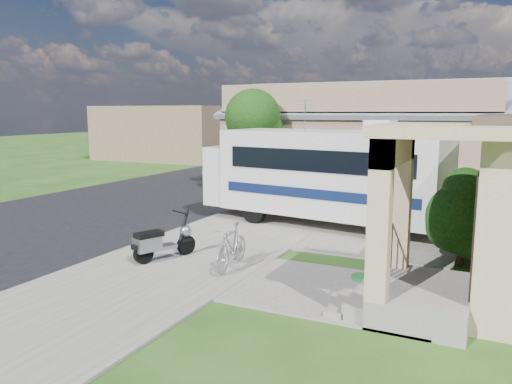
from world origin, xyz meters
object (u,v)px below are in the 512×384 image
at_px(bicycle, 232,249).
at_px(pickup_truck, 248,167).
at_px(garden_hose, 362,282).
at_px(van, 291,153).
at_px(shrub, 466,215).
at_px(scooter, 161,242).
at_px(motorhome, 324,173).

height_order(bicycle, pickup_truck, pickup_truck).
height_order(pickup_truck, garden_hose, pickup_truck).
distance_m(bicycle, van, 22.20).
distance_m(shrub, scooter, 7.28).
relative_size(scooter, bicycle, 0.98).
bearing_deg(scooter, garden_hose, 27.01).
relative_size(scooter, garden_hose, 3.66).
bearing_deg(van, shrub, -49.43).
height_order(shrub, bicycle, shrub).
bearing_deg(pickup_truck, scooter, 106.27).
xyz_separation_m(bicycle, garden_hose, (2.95, 0.25, -0.41)).
bearing_deg(van, scooter, -68.60).
relative_size(motorhome, shrub, 3.40).
height_order(van, garden_hose, van).
xyz_separation_m(pickup_truck, garden_hose, (9.18, -12.93, -0.67)).
bearing_deg(garden_hose, motorhome, 116.58).
bearing_deg(motorhome, pickup_truck, 137.51).
bearing_deg(scooter, bicycle, 27.22).
bearing_deg(motorhome, scooter, -105.10).
height_order(motorhome, shrub, motorhome).
distance_m(scooter, bicycle, 1.86).
bearing_deg(bicycle, garden_hose, -1.41).
bearing_deg(bicycle, pickup_truck, 109.00).
height_order(motorhome, van, motorhome).
bearing_deg(motorhome, van, 122.54).
xyz_separation_m(scooter, garden_hose, (4.80, 0.42, -0.40)).
xyz_separation_m(bicycle, van, (-7.01, 21.06, 0.37)).
bearing_deg(van, garden_hose, -56.67).
distance_m(pickup_truck, van, 7.91).
bearing_deg(garden_hose, van, 115.58).
xyz_separation_m(shrub, garden_hose, (-1.79, -2.58, -1.09)).
bearing_deg(bicycle, shrub, 24.59).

